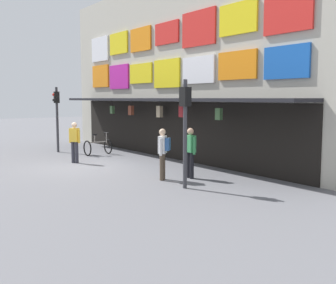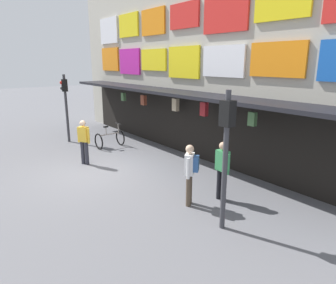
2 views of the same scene
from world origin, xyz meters
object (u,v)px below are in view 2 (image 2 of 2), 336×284
object	(u,v)px
pedestrian_in_white	(84,140)
pedestrian_in_black	(190,170)
traffic_light_near	(65,97)
bicycle_parked	(110,139)
pedestrian_in_yellow	(222,168)
traffic_light_far	(227,139)

from	to	relation	value
pedestrian_in_white	pedestrian_in_black	bearing A→B (deg)	10.15
traffic_light_near	pedestrian_in_white	xyz separation A→B (m)	(3.67, -0.70, -1.19)
bicycle_parked	pedestrian_in_black	world-z (taller)	pedestrian_in_black
traffic_light_near	bicycle_parked	xyz separation A→B (m)	(2.12, 1.13, -1.75)
pedestrian_in_black	pedestrian_in_yellow	bearing A→B (deg)	71.20
pedestrian_in_black	pedestrian_in_yellow	xyz separation A→B (m)	(0.30, 0.89, -0.04)
traffic_light_near	bicycle_parked	size ratio (longest dim) A/B	2.68
pedestrian_in_white	traffic_light_far	bearing A→B (deg)	6.44
bicycle_parked	pedestrian_in_yellow	distance (m)	6.86
traffic_light_far	pedestrian_in_yellow	distance (m)	1.92
traffic_light_far	bicycle_parked	world-z (taller)	traffic_light_far
pedestrian_in_yellow	pedestrian_in_black	bearing A→B (deg)	-108.80
traffic_light_near	bicycle_parked	bearing A→B (deg)	28.16
traffic_light_near	pedestrian_in_white	bearing A→B (deg)	-10.73
pedestrian_in_black	pedestrian_in_yellow	world-z (taller)	same
pedestrian_in_black	traffic_light_far	bearing A→B (deg)	-7.44
pedestrian_in_black	pedestrian_in_white	distance (m)	5.06
bicycle_parked	pedestrian_in_yellow	size ratio (longest dim) A/B	0.71
traffic_light_far	traffic_light_near	bearing A→B (deg)	-179.89
traffic_light_near	pedestrian_in_black	world-z (taller)	traffic_light_near
traffic_light_far	pedestrian_in_yellow	world-z (taller)	traffic_light_far
bicycle_parked	pedestrian_in_white	xyz separation A→B (m)	(1.55, -1.83, 0.55)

